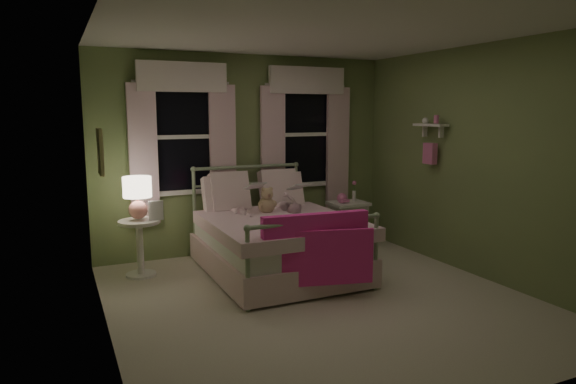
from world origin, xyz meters
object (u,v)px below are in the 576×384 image
nightstand_left (140,240)px  table_lamp (137,194)px  bed (276,240)px  teddy_bear (267,202)px  child_right (283,185)px  child_left (240,190)px  nightstand_right (348,209)px

nightstand_left → table_lamp: table_lamp is taller
bed → teddy_bear: bed is taller
nightstand_left → table_lamp: (0.00, 0.00, 0.54)m
bed → table_lamp: (-1.46, 0.51, 0.57)m
bed → child_right: child_right is taller
child_left → nightstand_left: size_ratio=1.11×
child_left → nightstand_left: bearing=-6.0°
nightstand_right → bed: bearing=-157.4°
child_right → child_left: bearing=1.4°
bed → child_right: bearing=56.4°
teddy_bear → child_right: bearing=29.5°
child_right → nightstand_right: 1.12m
nightstand_right → table_lamp: bearing=-179.3°
bed → nightstand_left: (-1.46, 0.51, 0.03)m
nightstand_left → child_right: bearing=-3.0°
table_lamp → nightstand_left: bearing=0.0°
child_left → bed: bearing=122.1°
child_left → nightstand_right: child_left is taller
teddy_bear → nightstand_left: bearing=170.3°
child_left → teddy_bear: (0.28, -0.16, -0.14)m
bed → teddy_bear: (-0.00, 0.26, 0.41)m
child_left → child_right: child_right is taller
child_left → table_lamp: child_left is taller
child_left → table_lamp: bearing=-6.0°
nightstand_left → nightstand_right: (2.77, 0.03, 0.13)m
child_left → table_lamp: (-1.18, 0.09, 0.02)m
child_right → nightstand_left: (-1.74, 0.09, -0.54)m
child_right → teddy_bear: size_ratio=2.42×
teddy_bear → nightstand_left: 1.53m
teddy_bear → nightstand_left: teddy_bear is taller
child_right → teddy_bear: (-0.28, -0.16, -0.17)m
child_left → nightstand_right: bearing=-177.0°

